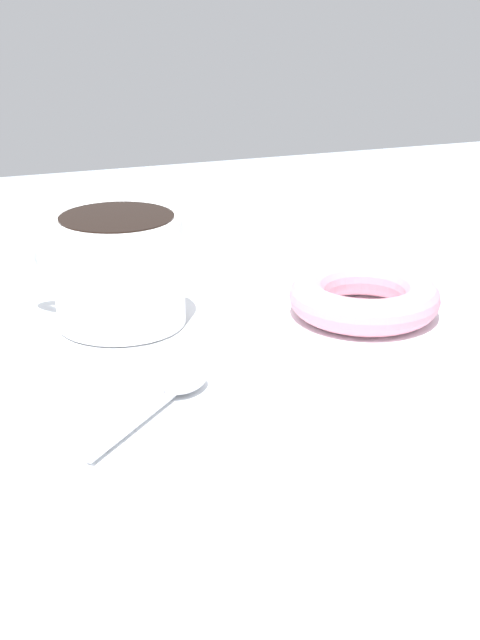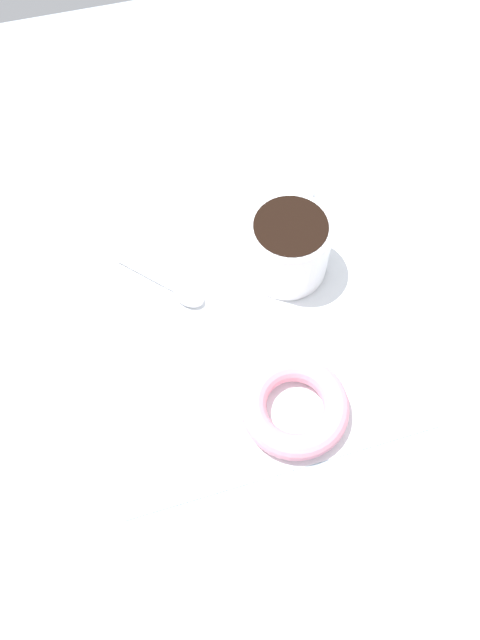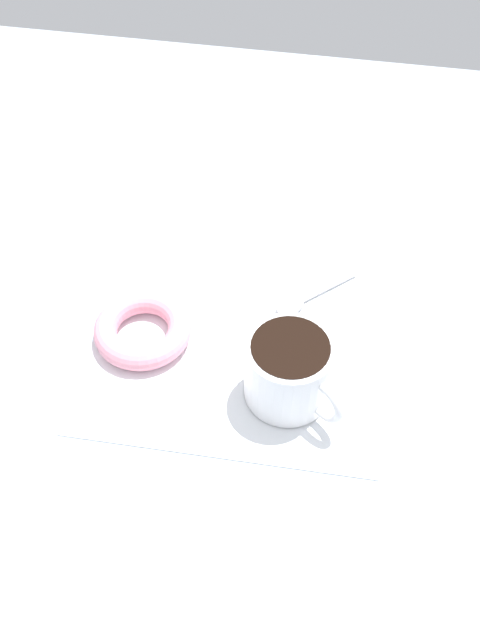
# 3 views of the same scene
# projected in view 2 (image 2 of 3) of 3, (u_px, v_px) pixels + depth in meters

# --- Properties ---
(ground_plane) EXTENTS (1.20, 1.20, 0.02)m
(ground_plane) POSITION_uv_depth(u_px,v_px,m) (225.00, 349.00, 0.68)
(ground_plane) COLOR #99A8B7
(napkin) EXTENTS (0.33, 0.33, 0.00)m
(napkin) POSITION_uv_depth(u_px,v_px,m) (240.00, 329.00, 0.68)
(napkin) COLOR white
(napkin) RESTS_ON ground_plane
(coffee_cup) EXTENTS (0.11, 0.10, 0.08)m
(coffee_cup) POSITION_uv_depth(u_px,v_px,m) (289.00, 245.00, 0.68)
(coffee_cup) COLOR white
(coffee_cup) RESTS_ON napkin
(donut) EXTENTS (0.11, 0.11, 0.03)m
(donut) POSITION_uv_depth(u_px,v_px,m) (295.00, 407.00, 0.62)
(donut) COLOR pink
(donut) RESTS_ON napkin
(spoon) EXTENTS (0.09, 0.09, 0.01)m
(spoon) POSITION_uv_depth(u_px,v_px,m) (179.00, 291.00, 0.70)
(spoon) COLOR silver
(spoon) RESTS_ON napkin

